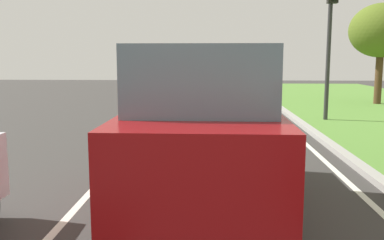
% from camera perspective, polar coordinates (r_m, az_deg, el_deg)
% --- Properties ---
extents(ground_plane, '(60.00, 60.00, 0.00)m').
position_cam_1_polar(ground_plane, '(11.08, -3.79, -2.77)').
color(ground_plane, '#383533').
extents(lane_line_center, '(0.12, 32.00, 0.01)m').
position_cam_1_polar(lane_line_center, '(11.18, -7.36, -2.70)').
color(lane_line_center, silver).
rests_on(lane_line_center, ground).
extents(lane_line_right_edge, '(0.12, 32.00, 0.01)m').
position_cam_1_polar(lane_line_right_edge, '(11.26, 14.75, -2.83)').
color(lane_line_right_edge, silver).
rests_on(lane_line_right_edge, ground).
extents(curb_right, '(0.24, 48.00, 0.12)m').
position_cam_1_polar(curb_right, '(11.37, 17.23, -2.53)').
color(curb_right, '#9E9B93').
rests_on(curb_right, ground).
extents(car_suv_ahead, '(2.00, 4.52, 2.28)m').
position_cam_1_polar(car_suv_ahead, '(5.91, 1.48, -1.07)').
color(car_suv_ahead, maroon).
rests_on(car_suv_ahead, ground).
extents(traffic_light_near_right, '(0.32, 0.50, 5.00)m').
position_cam_1_polar(traffic_light_near_right, '(14.89, 18.15, 12.78)').
color(traffic_light_near_right, '#2D2D2D').
rests_on(traffic_light_near_right, ground).
extents(tree_roadside_far, '(2.82, 2.82, 4.54)m').
position_cam_1_polar(tree_roadside_far, '(21.08, 24.10, 10.86)').
color(tree_roadside_far, '#4C331E').
rests_on(tree_roadside_far, ground).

